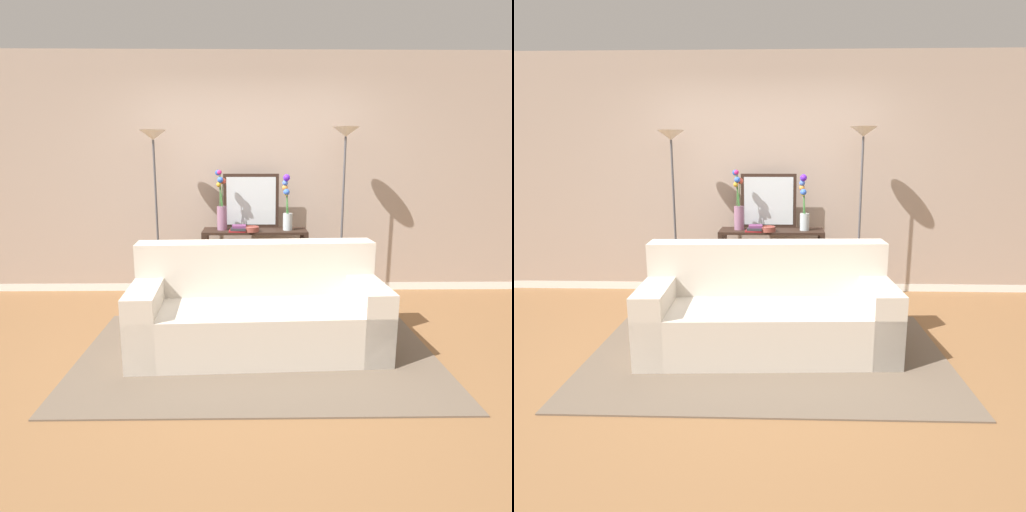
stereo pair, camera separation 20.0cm
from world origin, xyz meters
The scene contains 13 objects.
ground_plane centered at (0.00, 0.00, -0.01)m, with size 16.00×16.00×0.02m, color brown.
back_wall centered at (0.00, 1.93, 1.37)m, with size 12.00×0.15×2.74m.
area_rug centered at (0.03, 0.02, 0.01)m, with size 2.89×1.85×0.01m.
couch centered at (0.03, 0.18, 0.32)m, with size 2.09×0.96×0.88m.
console_table centered at (0.02, 1.50, 0.55)m, with size 1.15×0.38×0.81m.
floor_lamp_left centered at (-1.04, 1.45, 1.47)m, with size 0.28×0.28×1.87m.
floor_lamp_right centered at (0.98, 1.45, 1.49)m, with size 0.28×0.28×1.90m.
wall_mirror centered at (-0.01, 1.66, 1.11)m, with size 0.62×0.02×0.60m.
vase_tall_flowers centered at (-0.34, 1.50, 1.05)m, with size 0.12×0.13×0.65m.
vase_short_flowers centered at (0.37, 1.46, 1.06)m, with size 0.12×0.12×0.61m.
fruit_bowl centered at (-0.01, 1.38, 0.83)m, with size 0.17×0.17×0.06m.
book_stack centered at (-0.15, 1.39, 0.84)m, with size 0.20×0.17×0.07m.
book_row_under_console centered at (-0.26, 1.50, 0.06)m, with size 0.36×0.18×0.12m.
Camera 2 is at (0.16, -3.45, 1.63)m, focal length 31.86 mm.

